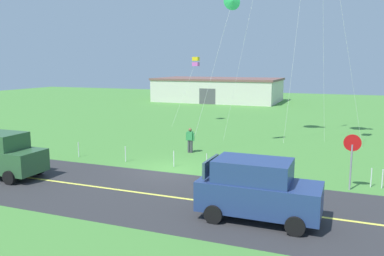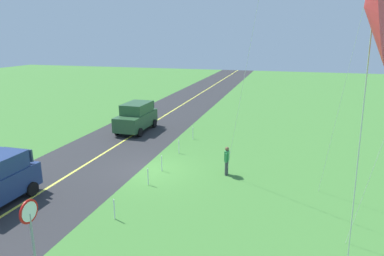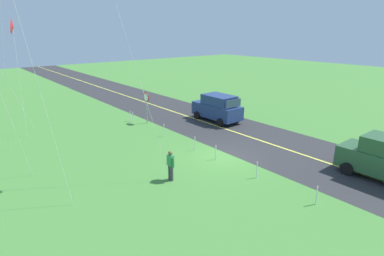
# 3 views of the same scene
# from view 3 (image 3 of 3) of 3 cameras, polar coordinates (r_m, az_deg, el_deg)

# --- Properties ---
(ground_plane) EXTENTS (120.00, 120.00, 0.10)m
(ground_plane) POSITION_cam_3_polar(r_m,az_deg,el_deg) (19.01, 5.88, -5.39)
(ground_plane) COLOR #478438
(asphalt_road) EXTENTS (120.00, 7.00, 0.00)m
(asphalt_road) POSITION_cam_3_polar(r_m,az_deg,el_deg) (21.83, 13.37, -2.56)
(asphalt_road) COLOR #2D2D30
(asphalt_road) RESTS_ON ground
(road_centre_stripe) EXTENTS (120.00, 0.16, 0.00)m
(road_centre_stripe) POSITION_cam_3_polar(r_m,az_deg,el_deg) (21.83, 13.37, -2.55)
(road_centre_stripe) COLOR #E5E04C
(road_centre_stripe) RESTS_ON asphalt_road
(car_suv_foreground) EXTENTS (4.40, 2.12, 2.24)m
(car_suv_foreground) POSITION_cam_3_polar(r_m,az_deg,el_deg) (26.03, 4.73, 3.78)
(car_suv_foreground) COLOR navy
(car_suv_foreground) RESTS_ON ground
(stop_sign) EXTENTS (0.76, 0.08, 2.56)m
(stop_sign) POSITION_cam_3_polar(r_m,az_deg,el_deg) (25.41, -8.45, 4.81)
(stop_sign) COLOR gray
(stop_sign) RESTS_ON ground
(person_adult_near) EXTENTS (0.58, 0.22, 1.60)m
(person_adult_near) POSITION_cam_3_polar(r_m,az_deg,el_deg) (15.74, -3.98, -6.76)
(person_adult_near) COLOR #3F3F47
(person_adult_near) RESTS_ON ground
(kite_purple_back) EXTENTS (2.50, 0.90, 8.14)m
(kite_purple_back) POSITION_cam_3_polar(r_m,az_deg,el_deg) (26.17, -30.25, 15.81)
(kite_purple_back) COLOR silver
(kite_purple_back) RESTS_ON ground
(fence_post_0) EXTENTS (0.05, 0.05, 0.90)m
(fence_post_0) POSITION_cam_3_polar(r_m,az_deg,el_deg) (14.85, 22.03, -11.47)
(fence_post_0) COLOR silver
(fence_post_0) RESTS_ON ground
(fence_post_1) EXTENTS (0.05, 0.05, 0.90)m
(fence_post_1) POSITION_cam_3_polar(r_m,az_deg,el_deg) (16.45, 11.90, -7.60)
(fence_post_1) COLOR silver
(fence_post_1) RESTS_ON ground
(fence_post_2) EXTENTS (0.05, 0.05, 0.90)m
(fence_post_2) POSITION_cam_3_polar(r_m,az_deg,el_deg) (18.35, 4.42, -4.53)
(fence_post_2) COLOR silver
(fence_post_2) RESTS_ON ground
(fence_post_3) EXTENTS (0.05, 0.05, 0.90)m
(fence_post_3) POSITION_cam_3_polar(r_m,az_deg,el_deg) (19.70, 0.54, -2.89)
(fence_post_3) COLOR silver
(fence_post_3) RESTS_ON ground
(fence_post_4) EXTENTS (0.05, 0.05, 0.90)m
(fence_post_4) POSITION_cam_3_polar(r_m,az_deg,el_deg) (22.36, -5.20, -0.44)
(fence_post_4) COLOR silver
(fence_post_4) RESTS_ON ground
(fence_post_5) EXTENTS (0.05, 0.05, 0.90)m
(fence_post_5) POSITION_cam_3_polar(r_m,az_deg,el_deg) (26.54, -11.34, 2.19)
(fence_post_5) COLOR silver
(fence_post_5) RESTS_ON ground
(fence_post_6) EXTENTS (0.05, 0.05, 0.90)m
(fence_post_6) POSITION_cam_3_polar(r_m,az_deg,el_deg) (26.13, -10.85, 1.98)
(fence_post_6) COLOR silver
(fence_post_6) RESTS_ON ground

